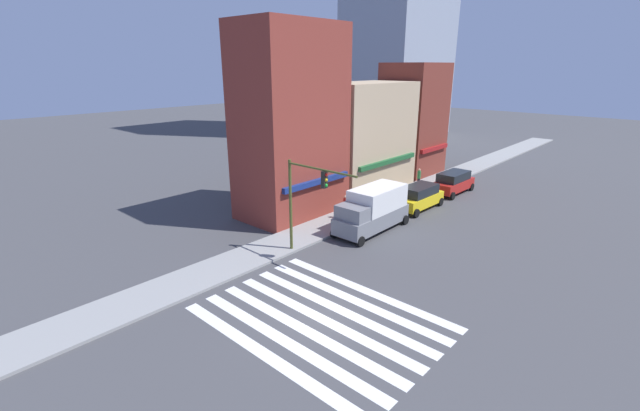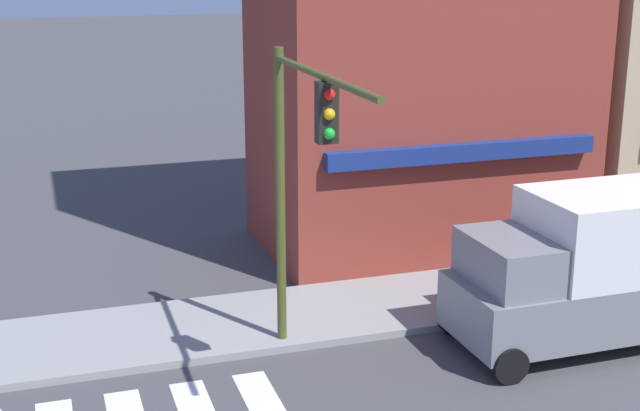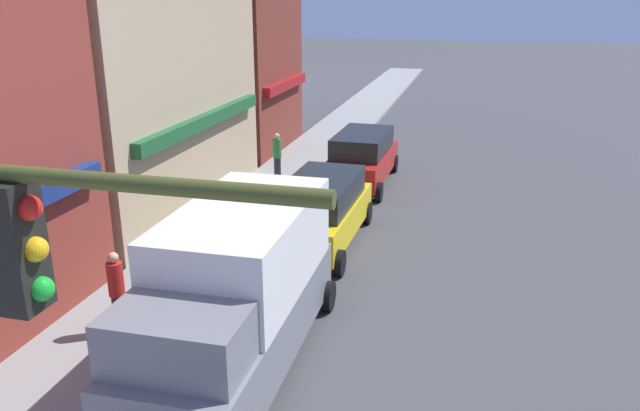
# 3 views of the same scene
# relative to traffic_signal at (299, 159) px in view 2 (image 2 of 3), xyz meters

# --- Properties ---
(sidewalk_left) EXTENTS (120.00, 3.00, 0.15)m
(sidewalk_left) POSITION_rel_traffic_signal_xyz_m (-4.36, 2.32, -3.93)
(sidewalk_left) COLOR gray
(sidewalk_left) RESTS_ON ground_plane
(traffic_signal) EXTENTS (0.32, 5.05, 5.79)m
(traffic_signal) POSITION_rel_traffic_signal_xyz_m (0.00, 0.00, 0.00)
(traffic_signal) COLOR #474C1E
(traffic_signal) RESTS_ON ground_plane
(box_truck_grey) EXTENTS (6.22, 2.42, 3.04)m
(box_truck_grey) POSITION_rel_traffic_signal_xyz_m (6.21, -0.48, -2.42)
(box_truck_grey) COLOR slate
(box_truck_grey) RESTS_ON ground_plane
(pedestrian_red_jacket) EXTENTS (0.32, 0.32, 1.77)m
(pedestrian_red_jacket) POSITION_rel_traffic_signal_xyz_m (6.55, 2.23, -2.94)
(pedestrian_red_jacket) COLOR #23232D
(pedestrian_red_jacket) RESTS_ON sidewalk_left
(fire_hydrant) EXTENTS (0.24, 0.24, 0.84)m
(fire_hydrant) POSITION_rel_traffic_signal_xyz_m (4.96, 1.22, -3.40)
(fire_hydrant) COLOR red
(fire_hydrant) RESTS_ON sidewalk_left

